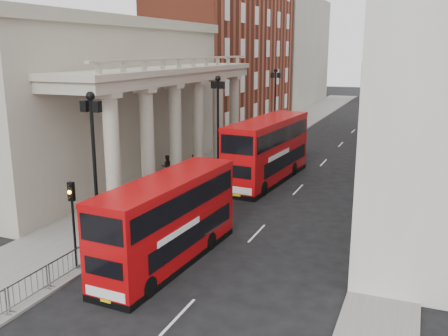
% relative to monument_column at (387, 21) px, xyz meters
% --- Properties ---
extents(ground, '(260.00, 260.00, 0.00)m').
position_rel_monument_column_xyz_m(ground, '(-6.00, -92.00, -15.98)').
color(ground, black).
rests_on(ground, ground).
extents(sidewalk_west, '(6.00, 140.00, 0.12)m').
position_rel_monument_column_xyz_m(sidewalk_west, '(-9.00, -62.00, -15.92)').
color(sidewalk_west, slate).
rests_on(sidewalk_west, ground).
extents(sidewalk_east, '(3.00, 140.00, 0.12)m').
position_rel_monument_column_xyz_m(sidewalk_east, '(7.50, -62.00, -15.92)').
color(sidewalk_east, slate).
rests_on(sidewalk_east, ground).
extents(kerb, '(0.20, 140.00, 0.14)m').
position_rel_monument_column_xyz_m(kerb, '(-6.05, -62.00, -15.91)').
color(kerb, slate).
rests_on(kerb, ground).
extents(portico_building, '(9.00, 28.00, 12.00)m').
position_rel_monument_column_xyz_m(portico_building, '(-16.50, -74.00, -9.98)').
color(portico_building, '#9E9784').
rests_on(portico_building, ground).
extents(brick_building, '(9.00, 32.00, 22.00)m').
position_rel_monument_column_xyz_m(brick_building, '(-16.50, -44.00, -4.98)').
color(brick_building, maroon).
rests_on(brick_building, ground).
extents(west_building_far, '(9.00, 30.00, 20.00)m').
position_rel_monument_column_xyz_m(west_building_far, '(-16.50, -12.00, -5.98)').
color(west_building_far, '#9E9784').
rests_on(west_building_far, ground).
extents(monument_column, '(8.00, 8.00, 54.20)m').
position_rel_monument_column_xyz_m(monument_column, '(0.00, 0.00, 0.00)').
color(monument_column, '#60605E').
rests_on(monument_column, ground).
extents(lamp_post_south, '(1.05, 0.44, 8.32)m').
position_rel_monument_column_xyz_m(lamp_post_south, '(-6.60, -88.00, -11.07)').
color(lamp_post_south, black).
rests_on(lamp_post_south, sidewalk_west).
extents(lamp_post_mid, '(1.05, 0.44, 8.32)m').
position_rel_monument_column_xyz_m(lamp_post_mid, '(-6.60, -72.00, -11.07)').
color(lamp_post_mid, black).
rests_on(lamp_post_mid, sidewalk_west).
extents(lamp_post_north, '(1.05, 0.44, 8.32)m').
position_rel_monument_column_xyz_m(lamp_post_north, '(-6.60, -56.00, -11.07)').
color(lamp_post_north, black).
rests_on(lamp_post_north, sidewalk_west).
extents(traffic_light, '(0.28, 0.33, 4.30)m').
position_rel_monument_column_xyz_m(traffic_light, '(-6.50, -90.02, -12.88)').
color(traffic_light, black).
rests_on(traffic_light, sidewalk_west).
extents(crowd_barriers, '(0.50, 18.75, 1.10)m').
position_rel_monument_column_xyz_m(crowd_barriers, '(-6.35, -89.78, -15.31)').
color(crowd_barriers, gray).
rests_on(crowd_barriers, sidewalk_west).
extents(bus_near, '(3.02, 10.21, 4.35)m').
position_rel_monument_column_xyz_m(bus_near, '(-2.80, -87.48, -13.71)').
color(bus_near, '#A8070A').
rests_on(bus_near, ground).
extents(bus_far, '(3.74, 11.91, 5.06)m').
position_rel_monument_column_xyz_m(bus_far, '(-2.95, -70.44, -13.34)').
color(bus_far, '#BC080B').
rests_on(bus_far, ground).
extents(pedestrian_a, '(0.63, 0.45, 1.64)m').
position_rel_monument_column_xyz_m(pedestrian_a, '(-9.35, -79.72, -15.04)').
color(pedestrian_a, black).
rests_on(pedestrian_a, sidewalk_west).
extents(pedestrian_b, '(1.14, 1.07, 1.86)m').
position_rel_monument_column_xyz_m(pedestrian_b, '(-10.80, -72.85, -14.93)').
color(pedestrian_b, black).
rests_on(pedestrian_b, sidewalk_west).
extents(pedestrian_c, '(0.90, 0.68, 1.66)m').
position_rel_monument_column_xyz_m(pedestrian_c, '(-9.37, -70.60, -15.03)').
color(pedestrian_c, black).
rests_on(pedestrian_c, sidewalk_west).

